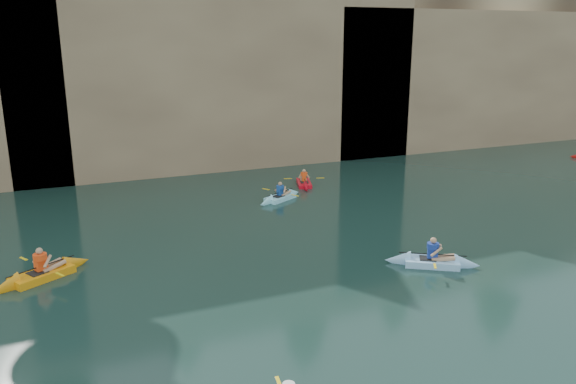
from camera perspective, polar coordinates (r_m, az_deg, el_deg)
name	(u,v)px	position (r m, az deg, el deg)	size (l,w,h in m)	color
ground	(425,365)	(14.62, 13.79, -16.70)	(160.00, 160.00, 0.00)	black
cliff	(168,62)	(40.54, -12.06, 12.75)	(70.00, 16.00, 12.00)	tan
cliff_slab_center	(228,72)	(33.85, -6.17, 12.02)	(24.00, 2.40, 11.40)	#9C805E
cliff_slab_east	(493,77)	(44.02, 20.15, 10.94)	(26.00, 2.40, 9.84)	#9C805E
sea_cave_center	(129,150)	(32.50, -15.82, 4.09)	(3.50, 1.00, 3.20)	black
sea_cave_east	(351,124)	(36.73, 6.41, 6.86)	(5.00, 1.00, 4.50)	black
kayaker_orange	(42,274)	(20.30, -23.71, -7.63)	(3.42, 2.46, 1.33)	orange
kayaker_ltblue_near	(432,261)	(20.25, 14.41, -6.84)	(3.15, 2.39, 1.28)	#98CEFF
kayaker_red_far	(304,183)	(30.12, 1.63, 0.94)	(2.09, 3.03, 1.09)	red
kayaker_ltblue_mid	(280,197)	(27.38, -0.80, -0.53)	(2.92, 2.03, 1.13)	#97E9FD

